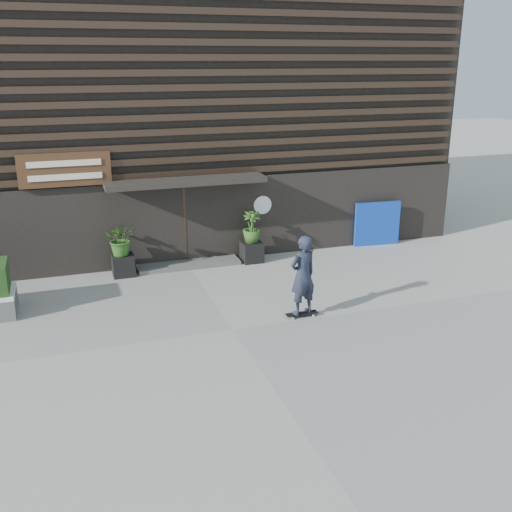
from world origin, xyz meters
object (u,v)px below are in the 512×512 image
object	(u,v)px
skateboarder	(303,275)
planter_pot_left	(123,265)
planter_pot_right	(252,252)
blue_tarp	(377,224)

from	to	relation	value
skateboarder	planter_pot_left	bearing A→B (deg)	130.79
planter_pot_left	planter_pot_right	bearing A→B (deg)	0.00
planter_pot_left	skateboarder	world-z (taller)	skateboarder
planter_pot_left	blue_tarp	world-z (taller)	blue_tarp
blue_tarp	skateboarder	distance (m)	6.42
planter_pot_left	skateboarder	size ratio (longest dim) A/B	0.30
planter_pot_left	skateboarder	xyz separation A→B (m)	(3.65, -4.23, 0.74)
planter_pot_right	blue_tarp	size ratio (longest dim) A/B	0.39
planter_pot_left	skateboarder	bearing A→B (deg)	-49.21
blue_tarp	planter_pot_left	bearing A→B (deg)	-173.10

